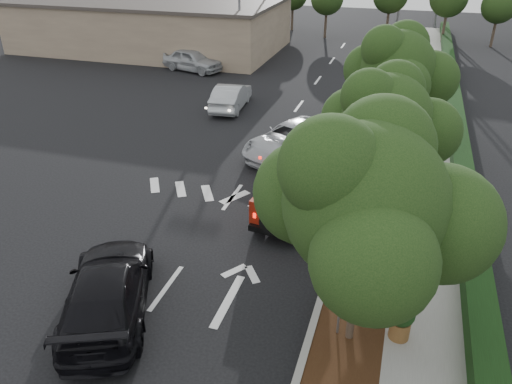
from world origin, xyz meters
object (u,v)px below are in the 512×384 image
at_px(red_jeep, 296,191).
at_px(silver_suv_ahead, 292,140).
at_px(black_suv_oncoming, 108,290).
at_px(speed_hump_sign, 341,294).

relative_size(red_jeep, silver_suv_ahead, 0.78).
bearing_deg(red_jeep, black_suv_oncoming, -111.16).
relative_size(silver_suv_ahead, speed_hump_sign, 2.66).
distance_m(red_jeep, black_suv_oncoming, 7.72).
distance_m(black_suv_oncoming, speed_hump_sign, 6.40).
bearing_deg(speed_hump_sign, silver_suv_ahead, 107.41).
distance_m(red_jeep, silver_suv_ahead, 5.71).
bearing_deg(speed_hump_sign, red_jeep, 111.66).
bearing_deg(speed_hump_sign, black_suv_oncoming, -173.38).
bearing_deg(black_suv_oncoming, speed_hump_sign, 165.07).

